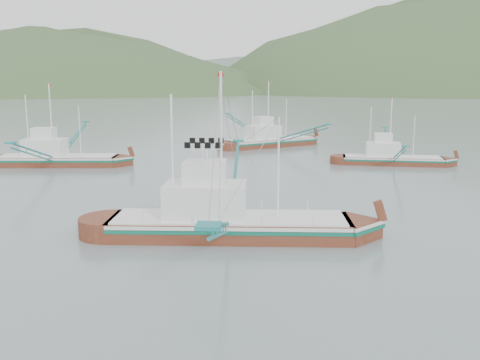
# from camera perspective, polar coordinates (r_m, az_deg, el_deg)

# --- Properties ---
(ground) EXTENTS (1200.00, 1200.00, 0.00)m
(ground) POSITION_cam_1_polar(r_m,az_deg,el_deg) (34.26, -0.75, -7.14)
(ground) COLOR slate
(ground) RESTS_ON ground
(main_boat) EXTENTS (16.34, 29.35, 11.87)m
(main_boat) POSITION_cam_1_polar(r_m,az_deg,el_deg) (35.96, -1.55, -3.46)
(main_boat) COLOR #5B2413
(main_boat) RESTS_ON ground
(bg_boat_right) EXTENTS (12.39, 21.95, 8.90)m
(bg_boat_right) POSITION_cam_1_polar(r_m,az_deg,el_deg) (69.18, 15.81, 2.62)
(bg_boat_right) COLOR #5B2413
(bg_boat_right) RESTS_ON ground
(bg_boat_far) EXTENTS (20.13, 24.04, 10.94)m
(bg_boat_far) POSITION_cam_1_polar(r_m,az_deg,el_deg) (84.44, 3.25, 5.16)
(bg_boat_far) COLOR #5B2413
(bg_boat_far) RESTS_ON ground
(bg_boat_left) EXTENTS (14.90, 26.47, 10.73)m
(bg_boat_left) POSITION_cam_1_polar(r_m,az_deg,el_deg) (69.46, -19.09, 2.66)
(bg_boat_left) COLOR #5B2413
(bg_boat_left) RESTS_ON ground
(headland_left) EXTENTS (448.00, 308.00, 210.00)m
(headland_left) POSITION_cam_1_polar(r_m,az_deg,el_deg) (433.12, -20.95, 8.65)
(headland_left) COLOR #375029
(headland_left) RESTS_ON ground
(ridge_distant) EXTENTS (960.00, 400.00, 240.00)m
(ridge_distant) POSITION_cam_1_polar(r_m,az_deg,el_deg) (593.20, 6.99, 9.65)
(ridge_distant) COLOR slate
(ridge_distant) RESTS_ON ground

